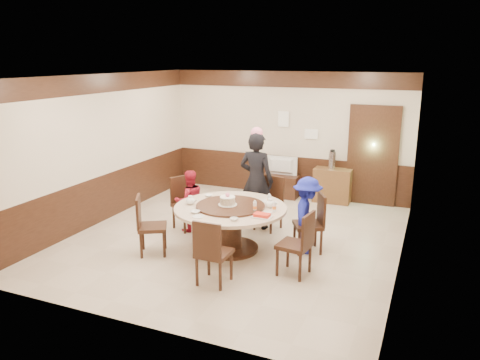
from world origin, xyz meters
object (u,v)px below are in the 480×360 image
at_px(banquet_table, 231,219).
at_px(birthday_cake, 228,201).
at_px(person_blue, 307,215).
at_px(side_cabinet, 332,185).
at_px(tv_stand, 280,186).
at_px(person_standing, 256,181).
at_px(shrimp_platter, 262,216).
at_px(thermos, 332,160).
at_px(person_red, 189,201).
at_px(television, 280,166).

bearing_deg(banquet_table, birthday_cake, -160.34).
height_order(banquet_table, person_blue, person_blue).
bearing_deg(side_cabinet, tv_stand, -178.56).
xyz_separation_m(banquet_table, tv_stand, (-0.20, 3.25, -0.28)).
relative_size(birthday_cake, tv_stand, 0.36).
height_order(banquet_table, person_standing, person_standing).
bearing_deg(birthday_cake, shrimp_platter, -22.17).
bearing_deg(banquet_table, side_cabinet, 73.30).
bearing_deg(thermos, person_red, -126.08).
xyz_separation_m(shrimp_platter, thermos, (0.30, 3.58, 0.16)).
xyz_separation_m(birthday_cake, thermos, (1.00, 3.30, 0.09)).
height_order(person_standing, person_blue, person_standing).
xyz_separation_m(person_blue, thermos, (-0.22, 2.88, 0.31)).
distance_m(television, thermos, 1.18).
relative_size(side_cabinet, thermos, 2.11).
distance_m(birthday_cake, tv_stand, 3.33).
xyz_separation_m(banquet_table, birthday_cake, (-0.04, -0.02, 0.32)).
relative_size(shrimp_platter, side_cabinet, 0.38).
height_order(person_blue, side_cabinet, person_blue).
bearing_deg(tv_stand, person_blue, -64.21).
distance_m(person_standing, tv_stand, 2.18).
bearing_deg(thermos, banquet_table, -106.15).
xyz_separation_m(banquet_table, television, (-0.20, 3.25, 0.18)).
distance_m(banquet_table, birthday_cake, 0.32).
height_order(birthday_cake, television, birthday_cake).
height_order(television, thermos, thermos).
distance_m(person_blue, side_cabinet, 2.90).
xyz_separation_m(tv_stand, television, (-0.00, 0.00, 0.46)).
relative_size(banquet_table, thermos, 4.82).
height_order(person_red, side_cabinet, person_red).
bearing_deg(shrimp_platter, side_cabinet, 84.71).
bearing_deg(person_red, person_standing, 166.71).
relative_size(person_red, tv_stand, 1.34).
distance_m(shrimp_platter, tv_stand, 3.69).
bearing_deg(birthday_cake, side_cabinet, 72.67).
distance_m(person_red, person_blue, 2.23).
xyz_separation_m(birthday_cake, side_cabinet, (1.03, 3.30, -0.48)).
height_order(person_blue, shrimp_platter, person_blue).
bearing_deg(shrimp_platter, tv_stand, 103.58).
height_order(side_cabinet, thermos, thermos).
relative_size(person_standing, birthday_cake, 5.85).
bearing_deg(birthday_cake, tv_stand, 92.81).
xyz_separation_m(birthday_cake, television, (-0.16, 3.27, -0.14)).
bearing_deg(shrimp_platter, thermos, 85.25).
xyz_separation_m(birthday_cake, tv_stand, (-0.16, 3.27, -0.60)).
distance_m(person_red, tv_stand, 2.87).
bearing_deg(banquet_table, person_standing, 90.05).
xyz_separation_m(banquet_table, person_blue, (1.17, 0.40, 0.10)).
bearing_deg(thermos, person_blue, -85.62).
xyz_separation_m(person_red, thermos, (2.00, 2.75, 0.37)).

